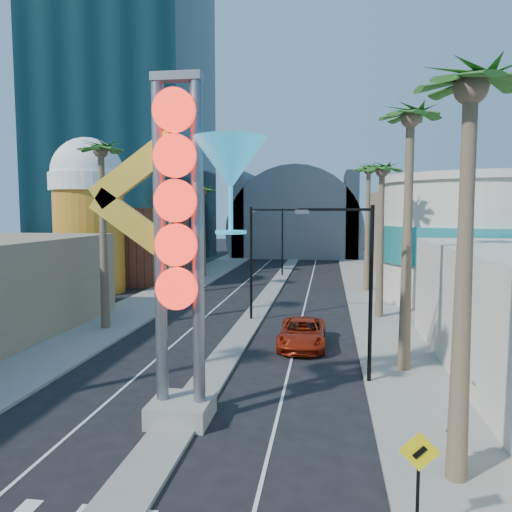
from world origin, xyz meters
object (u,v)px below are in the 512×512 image
Objects in this scene: pedestrian_a at (456,441)px; red_pickup at (302,333)px; neon_sign at (200,223)px; pedestrian_b at (483,385)px.

red_pickup is at bearing -60.65° from pedestrian_a.
pedestrian_a is (8.32, -2.32, -6.33)m from neon_sign.
red_pickup is 3.10× the size of pedestrian_b.
pedestrian_b is at bearing -48.49° from red_pickup.
pedestrian_a is at bearing -15.61° from neon_sign.
red_pickup is 14.11m from pedestrian_a.
pedestrian_b is (2.16, 4.86, 0.09)m from pedestrian_a.
neon_sign is at bearing -7.99° from pedestrian_a.
neon_sign is at bearing -106.36° from red_pickup.
red_pickup is 11.07m from pedestrian_b.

